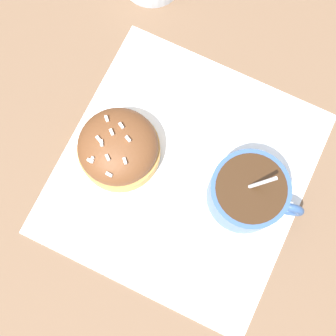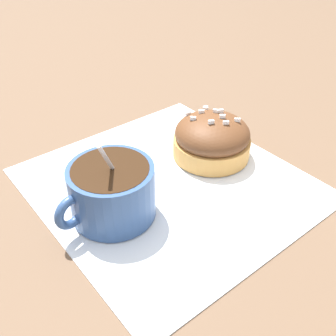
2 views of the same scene
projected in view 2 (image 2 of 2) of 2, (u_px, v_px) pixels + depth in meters
ground_plane at (169, 184)px, 0.46m from camera, size 3.00×3.00×0.00m
paper_napkin at (169, 183)px, 0.46m from camera, size 0.30×0.31×0.00m
coffee_cup at (110, 189)px, 0.40m from camera, size 0.11×0.09×0.10m
frosted_pastry at (212, 138)px, 0.49m from camera, size 0.10×0.10×0.06m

